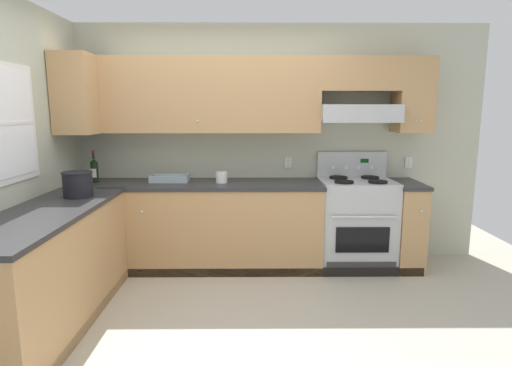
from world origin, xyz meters
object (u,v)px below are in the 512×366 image
Objects in this scene: bowl at (170,179)px; paper_towel_roll at (222,177)px; stove at (356,222)px; bucket at (78,184)px; wine_bottle at (94,170)px.

paper_towel_roll reaches higher than bowl.
stove is 2.01m from bowl.
stove is 4.67× the size of bucket.
paper_towel_roll is (0.55, -0.06, 0.03)m from bowl.
wine_bottle is 0.77m from bucket.
paper_towel_roll is at bearing -2.14° from wine_bottle.
stove is at bearing -1.43° from bowl.
bowl is 1.54× the size of bucket.
bowl is (0.78, 0.01, -0.11)m from wine_bottle.
stove reaches higher than paper_towel_roll.
stove is at bearing -0.72° from wine_bottle.
wine_bottle is 0.78m from bowl.
wine_bottle reaches higher than paper_towel_roll.
bucket is (0.14, -0.75, -0.01)m from wine_bottle.
wine_bottle is 2.86× the size of paper_towel_roll.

